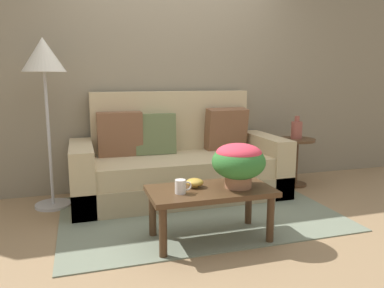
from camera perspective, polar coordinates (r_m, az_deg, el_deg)
The scene contains 11 objects.
ground_plane at distance 3.48m, azimuth 1.56°, elevation -11.17°, with size 14.00×14.00×0.00m, color #997A56.
wall_back at distance 4.36m, azimuth -3.35°, elevation 11.47°, with size 6.40×0.12×2.73m, color gray.
area_rug at distance 3.57m, azimuth 1.01°, elevation -10.51°, with size 2.50×1.65×0.01m, color gray.
couch at distance 4.00m, azimuth -2.15°, elevation -3.14°, with size 2.21×0.90×1.11m.
coffee_table at distance 2.92m, azimuth 2.84°, elevation -8.03°, with size 0.96×0.50×0.42m.
side_table at distance 4.53m, azimuth 15.70°, elevation -1.38°, with size 0.42×0.42×0.56m.
floor_lamp at distance 3.80m, azimuth -21.76°, elevation 10.95°, with size 0.40×0.40×1.63m.
potted_plant at distance 2.90m, azimuth 7.17°, elevation -2.58°, with size 0.42×0.42×0.35m.
coffee_mug at distance 2.76m, azimuth -1.71°, elevation -6.54°, with size 0.13×0.08×0.10m.
snack_bowl at distance 2.92m, azimuth 0.41°, elevation -5.93°, with size 0.14×0.14×0.07m.
table_vase at distance 4.50m, azimuth 15.76°, elevation 2.18°, with size 0.13×0.13×0.26m.
Camera 1 is at (-1.04, -3.07, 1.26)m, focal length 34.76 mm.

